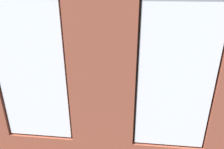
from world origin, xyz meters
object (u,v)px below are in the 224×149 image
Objects in this scene: coffee_table at (109,81)px; table_plant_small at (109,76)px; couch_left at (220,91)px; media_console at (3,90)px; cup_ceramic at (93,79)px; papasan_chair at (104,63)px; couch_by_window at (96,129)px; potted_plant_by_left_couch at (192,69)px; candle_jar at (123,76)px; potted_plant_foreground_right at (41,55)px; remote_black at (112,81)px; potted_plant_mid_room_small at (159,74)px.

coffee_table is 7.74× the size of table_plant_small.
couch_left is 1.62× the size of media_console.
cup_ceramic is 0.60× the size of table_plant_small.
media_console is at bearing -85.72° from couch_left.
cup_ceramic is 0.11× the size of papasan_chair.
couch_by_window is 4.14m from potted_plant_by_left_couch.
couch_left is at bearing 177.29° from table_plant_small.
potted_plant_foreground_right reaches higher than candle_jar.
couch_by_window is 3.15m from media_console.
media_console is at bearing -61.84° from remote_black.
potted_plant_mid_room_small is at bearing 160.83° from papasan_chair.
potted_plant_mid_room_small is at bearing 30.10° from potted_plant_by_left_couch.
coffee_table is 0.45m from cup_ceramic.
papasan_chair reaches higher than potted_plant_by_left_couch.
coffee_table is 2.81m from potted_plant_by_left_couch.
media_console is 1.94× the size of potted_plant_mid_room_small.
candle_jar is 0.41m from table_plant_small.
potted_plant_mid_room_small is at bearing 140.28° from remote_black.
table_plant_small reaches higher than candle_jar.
media_console is 1.18× the size of papasan_chair.
couch_left is at bearing 177.29° from coffee_table.
candle_jar is 3.27m from media_console.
papasan_chair is at bearing 0.69° from potted_plant_by_left_couch.
table_plant_small is 0.29× the size of potted_plant_mid_room_small.
remote_black is 0.13× the size of potted_plant_foreground_right.
remote_black is at bearing -171.65° from media_console.
papasan_chair reaches higher than potted_plant_mid_room_small.
potted_plant_mid_room_small is (-1.31, -0.77, -0.06)m from remote_black.
potted_plant_foreground_right is at bearing -28.62° from coffee_table.
couch_by_window reaches higher than cup_ceramic.
potted_plant_foreground_right reaches higher than couch_left.
couch_left reaches higher than cup_ceramic.
potted_plant_foreground_right is (2.90, -1.23, 0.09)m from candle_jar.
table_plant_small is 0.15× the size of media_console.
remote_black is at bearing 150.29° from potted_plant_foreground_right.
potted_plant_foreground_right is (2.10, -1.50, 0.09)m from cup_ceramic.
couch_by_window is at bearing 126.52° from potted_plant_foreground_right.
cup_ceramic is 0.44m from table_plant_small.
papasan_chair is at bearing -94.47° from cup_ceramic.
couch_left is at bearing 105.76° from potted_plant_by_left_couch.
table_plant_small is at bearing 104.08° from papasan_chair.
couch_by_window is 3.14× the size of potted_plant_mid_room_small.
couch_by_window is at bearing 61.94° from potted_plant_mid_room_small.
couch_by_window is 2.02m from coffee_table.
cup_ceramic is 2.43m from media_console.
remote_black reaches higher than coffee_table.
potted_plant_by_left_couch is at bearing -152.93° from table_plant_small.
remote_black is 2.94m from media_console.
candle_jar is (2.52, -0.28, 0.17)m from couch_left.
candle_jar is 0.16× the size of potted_plant_mid_room_small.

